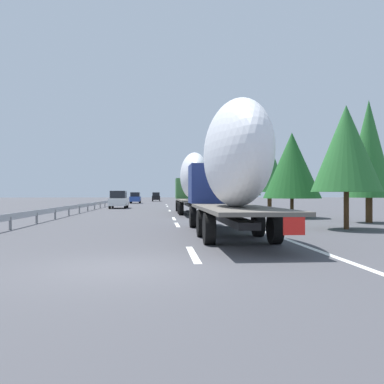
# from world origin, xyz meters

# --- Properties ---
(ground_plane) EXTENTS (260.00, 260.00, 0.00)m
(ground_plane) POSITION_xyz_m (40.00, 0.00, 0.00)
(ground_plane) COLOR #424247
(lane_stripe_0) EXTENTS (3.20, 0.20, 0.01)m
(lane_stripe_0) POSITION_xyz_m (2.00, -1.80, 0.00)
(lane_stripe_0) COLOR white
(lane_stripe_0) RESTS_ON ground_plane
(lane_stripe_1) EXTENTS (3.20, 0.20, 0.01)m
(lane_stripe_1) POSITION_xyz_m (12.78, -1.80, 0.00)
(lane_stripe_1) COLOR white
(lane_stripe_1) RESTS_ON ground_plane
(lane_stripe_2) EXTENTS (3.20, 0.20, 0.01)m
(lane_stripe_2) POSITION_xyz_m (18.14, -1.80, 0.00)
(lane_stripe_2) COLOR white
(lane_stripe_2) RESTS_ON ground_plane
(lane_stripe_3) EXTENTS (3.20, 0.20, 0.01)m
(lane_stripe_3) POSITION_xyz_m (31.10, -1.80, 0.00)
(lane_stripe_3) COLOR white
(lane_stripe_3) RESTS_ON ground_plane
(lane_stripe_4) EXTENTS (3.20, 0.20, 0.01)m
(lane_stripe_4) POSITION_xyz_m (45.13, -1.80, 0.00)
(lane_stripe_4) COLOR white
(lane_stripe_4) RESTS_ON ground_plane
(lane_stripe_5) EXTENTS (3.20, 0.20, 0.01)m
(lane_stripe_5) POSITION_xyz_m (53.38, -1.80, 0.00)
(lane_stripe_5) COLOR white
(lane_stripe_5) RESTS_ON ground_plane
(edge_line_right) EXTENTS (110.00, 0.20, 0.01)m
(edge_line_right) POSITION_xyz_m (45.00, -5.50, 0.00)
(edge_line_right) COLOR white
(edge_line_right) RESTS_ON ground_plane
(truck_lead) EXTENTS (13.61, 2.55, 4.96)m
(truck_lead) POSITION_xyz_m (24.93, -3.60, 2.74)
(truck_lead) COLOR #387038
(truck_lead) RESTS_ON ground_plane
(truck_trailing) EXTENTS (12.52, 2.55, 4.98)m
(truck_trailing) POSITION_xyz_m (6.32, -3.60, 2.75)
(truck_trailing) COLOR navy
(truck_trailing) RESTS_ON ground_plane
(car_blue_sedan) EXTENTS (4.67, 1.75, 1.88)m
(car_blue_sedan) POSITION_xyz_m (62.35, 3.39, 0.95)
(car_blue_sedan) COLOR #28479E
(car_blue_sedan) RESTS_ON ground_plane
(car_white_van) EXTENTS (4.55, 1.91, 1.98)m
(car_white_van) POSITION_xyz_m (38.10, 3.82, 0.98)
(car_white_van) COLOR white
(car_white_van) RESTS_ON ground_plane
(car_black_suv) EXTENTS (4.07, 1.75, 1.92)m
(car_black_suv) POSITION_xyz_m (80.48, 0.03, 0.96)
(car_black_suv) COLOR black
(car_black_suv) RESTS_ON ground_plane
(road_sign) EXTENTS (0.10, 0.90, 3.01)m
(road_sign) POSITION_xyz_m (40.34, -6.70, 2.09)
(road_sign) COLOR gray
(road_sign) RESTS_ON ground_plane
(tree_0) EXTENTS (3.23, 3.23, 6.32)m
(tree_0) POSITION_xyz_m (28.44, -11.01, 4.05)
(tree_0) COLOR #472D19
(tree_0) RESTS_ON ground_plane
(tree_1) EXTENTS (3.98, 3.98, 5.91)m
(tree_1) POSITION_xyz_m (18.71, -9.99, 3.63)
(tree_1) COLOR #472D19
(tree_1) RESTS_ON ground_plane
(tree_2) EXTENTS (2.68, 2.68, 7.08)m
(tree_2) POSITION_xyz_m (13.63, -12.88, 4.24)
(tree_2) COLOR #472D19
(tree_2) RESTS_ON ground_plane
(tree_3) EXTENTS (3.25, 3.25, 5.85)m
(tree_3) POSITION_xyz_m (9.47, -9.61, 3.79)
(tree_3) COLOR #472D19
(tree_3) RESTS_ON ground_plane
(tree_4) EXTENTS (3.70, 3.70, 6.08)m
(tree_4) POSITION_xyz_m (41.76, -11.59, 3.75)
(tree_4) COLOR #472D19
(tree_4) RESTS_ON ground_plane
(tree_5) EXTENTS (3.52, 3.52, 7.05)m
(tree_5) POSITION_xyz_m (69.95, -9.98, 4.16)
(tree_5) COLOR #472D19
(tree_5) RESTS_ON ground_plane
(guardrail_median) EXTENTS (94.00, 0.10, 0.76)m
(guardrail_median) POSITION_xyz_m (43.00, 6.00, 0.58)
(guardrail_median) COLOR #9EA0A5
(guardrail_median) RESTS_ON ground_plane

